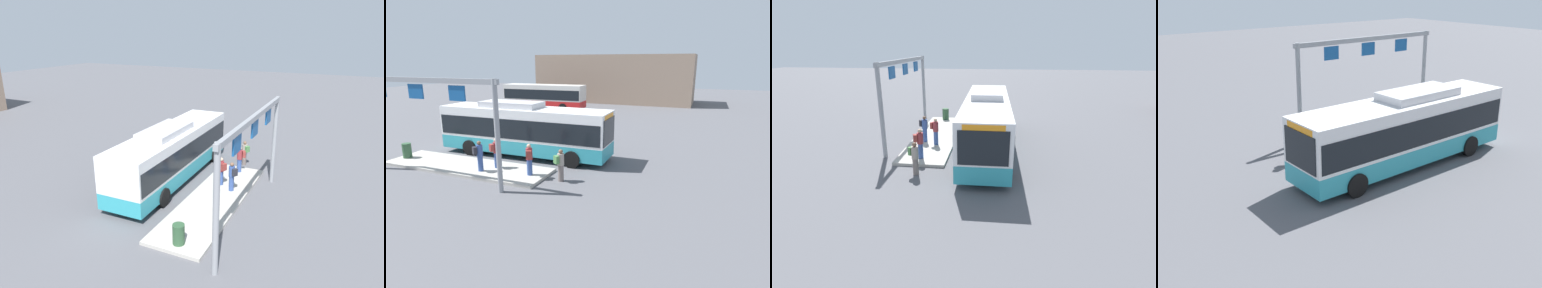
{
  "view_description": "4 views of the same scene",
  "coord_description": "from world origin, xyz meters",
  "views": [
    {
      "loc": [
        -17.24,
        -9.47,
        8.7
      ],
      "look_at": [
        2.29,
        -0.19,
        1.57
      ],
      "focal_mm": 32.31,
      "sensor_mm": 36.0,
      "label": 1
    },
    {
      "loc": [
        10.54,
        -16.92,
        5.88
      ],
      "look_at": [
        3.75,
        -0.14,
        1.16
      ],
      "focal_mm": 29.51,
      "sensor_mm": 36.0,
      "label": 2
    },
    {
      "loc": [
        16.28,
        0.5,
        6.03
      ],
      "look_at": [
        3.17,
        -0.99,
        1.36
      ],
      "focal_mm": 26.25,
      "sensor_mm": 36.0,
      "label": 3
    },
    {
      "loc": [
        13.79,
        13.77,
        8.17
      ],
      "look_at": [
        2.93,
        -0.24,
        1.61
      ],
      "focal_mm": 41.83,
      "sensor_mm": 36.0,
      "label": 4
    }
  ],
  "objects": [
    {
      "name": "platform_curb",
      "position": [
        -1.8,
        -3.43,
        0.08
      ],
      "size": [
        10.0,
        2.8,
        0.16
      ],
      "primitive_type": "cube",
      "color": "#B2ADA3",
      "rests_on": "ground"
    },
    {
      "name": "person_waiting_mid",
      "position": [
        0.06,
        -3.12,
        1.05
      ],
      "size": [
        0.53,
        0.61,
        1.67
      ],
      "rotation": [
        0.0,
        0.0,
        1.03
      ],
      "color": "#334C8C",
      "rests_on": "platform_curb"
    },
    {
      "name": "bus_main",
      "position": [
        -0.01,
        -0.0,
        1.81
      ],
      "size": [
        11.21,
        2.8,
        3.46
      ],
      "rotation": [
        0.0,
        0.0,
        0.01
      ],
      "color": "teal",
      "rests_on": "ground"
    },
    {
      "name": "person_waiting_far",
      "position": [
        -0.42,
        -3.93,
        1.05
      ],
      "size": [
        0.53,
        0.61,
        1.67
      ],
      "rotation": [
        0.0,
        0.0,
        1.03
      ],
      "color": "#334C8C",
      "rests_on": "platform_curb"
    },
    {
      "name": "trash_bin",
      "position": [
        -6.19,
        -3.6,
        0.61
      ],
      "size": [
        0.52,
        0.52,
        0.9
      ],
      "primitive_type": "cylinder",
      "color": "#2D5133",
      "rests_on": "platform_curb"
    },
    {
      "name": "bus_background_left",
      "position": [
        -8.57,
        18.91,
        1.78
      ],
      "size": [
        10.5,
        3.01,
        3.1
      ],
      "rotation": [
        0.0,
        0.0,
        3.18
      ],
      "color": "red",
      "rests_on": "ground"
    },
    {
      "name": "platform_sign_gantry",
      "position": [
        -2.51,
        -5.6,
        3.77
      ],
      "size": [
        9.61,
        0.24,
        5.2
      ],
      "color": "gray",
      "rests_on": "ground"
    },
    {
      "name": "ground_plane",
      "position": [
        0.0,
        0.0,
        0.0
      ],
      "size": [
        120.0,
        120.0,
        0.0
      ],
      "primitive_type": "plane",
      "color": "#56565B"
    },
    {
      "name": "station_building",
      "position": [
        -2.6,
        30.48,
        3.45
      ],
      "size": [
        22.88,
        8.0,
        6.89
      ],
      "primitive_type": "cube",
      "color": "gray",
      "rests_on": "ground"
    },
    {
      "name": "person_waiting_near",
      "position": [
        2.4,
        -3.49,
        1.05
      ],
      "size": [
        0.5,
        0.6,
        1.67
      ],
      "rotation": [
        0.0,
        0.0,
        2.02
      ],
      "color": "#334C8C",
      "rests_on": "platform_curb"
    },
    {
      "name": "person_boarding",
      "position": [
        4.07,
        -3.29,
        0.89
      ],
      "size": [
        0.53,
        0.61,
        1.67
      ],
      "rotation": [
        0.0,
        0.0,
        1.03
      ],
      "color": "slate",
      "rests_on": "ground"
    }
  ]
}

